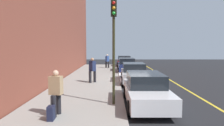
# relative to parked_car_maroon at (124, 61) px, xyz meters

# --- Properties ---
(ground_plane) EXTENTS (56.00, 56.00, 0.00)m
(ground_plane) POSITION_rel_parked_car_maroon_xyz_m (11.75, 0.04, -0.76)
(ground_plane) COLOR black
(sidewalk) EXTENTS (28.00, 4.60, 0.15)m
(sidewalk) POSITION_rel_parked_car_maroon_xyz_m (11.75, -3.26, -0.68)
(sidewalk) COLOR gray
(sidewalk) RESTS_ON ground
(lane_stripe_centre) EXTENTS (28.00, 0.14, 0.01)m
(lane_stripe_centre) POSITION_rel_parked_car_maroon_xyz_m (11.75, 3.24, -0.75)
(lane_stripe_centre) COLOR gold
(lane_stripe_centre) RESTS_ON ground
(snow_bank_curb) EXTENTS (8.25, 0.56, 0.22)m
(snow_bank_curb) POSITION_rel_parked_car_maroon_xyz_m (8.91, -0.66, -0.65)
(snow_bank_curb) COLOR white
(snow_bank_curb) RESTS_ON ground
(parked_car_maroon) EXTENTS (4.29, 1.90, 1.51)m
(parked_car_maroon) POSITION_rel_parked_car_maroon_xyz_m (0.00, 0.00, 0.00)
(parked_car_maroon) COLOR black
(parked_car_maroon) RESTS_ON ground
(parked_car_navy) EXTENTS (4.54, 1.90, 1.51)m
(parked_car_navy) POSITION_rel_parked_car_maroon_xyz_m (5.31, -0.01, 0.00)
(parked_car_navy) COLOR black
(parked_car_navy) RESTS_ON ground
(parked_car_silver) EXTENTS (4.24, 1.96, 1.51)m
(parked_car_silver) POSITION_rel_parked_car_maroon_xyz_m (12.01, 0.08, -0.00)
(parked_car_silver) COLOR black
(parked_car_silver) RESTS_ON ground
(parked_car_white) EXTENTS (4.77, 1.91, 1.51)m
(parked_car_white) POSITION_rel_parked_car_maroon_xyz_m (17.88, 0.03, 0.00)
(parked_car_white) COLOR black
(parked_car_white) RESTS_ON ground
(pedestrian_tan_coat) EXTENTS (0.57, 0.52, 1.74)m
(pedestrian_tan_coat) POSITION_rel_parked_car_maroon_xyz_m (19.77, -3.66, 0.32)
(pedestrian_tan_coat) COLOR black
(pedestrian_tan_coat) RESTS_ON sidewalk
(pedestrian_blue_coat) EXTENTS (0.53, 0.49, 1.66)m
(pedestrian_blue_coat) POSITION_rel_parked_car_maroon_xyz_m (2.40, -2.19, 0.28)
(pedestrian_blue_coat) COLOR black
(pedestrian_blue_coat) RESTS_ON sidewalk
(pedestrian_navy_coat) EXTENTS (0.57, 0.54, 1.80)m
(pedestrian_navy_coat) POSITION_rel_parked_car_maroon_xyz_m (12.62, -2.99, 0.35)
(pedestrian_navy_coat) COLOR black
(pedestrian_navy_coat) RESTS_ON sidewalk
(traffic_light_pole) EXTENTS (0.35, 0.26, 4.65)m
(traffic_light_pole) POSITION_rel_parked_car_maroon_xyz_m (18.22, -1.47, 2.52)
(traffic_light_pole) COLOR #2D2D19
(traffic_light_pole) RESTS_ON sidewalk
(rolling_suitcase) EXTENTS (0.34, 0.22, 0.88)m
(rolling_suitcase) POSITION_rel_parked_car_maroon_xyz_m (20.27, -3.71, -0.35)
(rolling_suitcase) COLOR #191E38
(rolling_suitcase) RESTS_ON sidewalk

